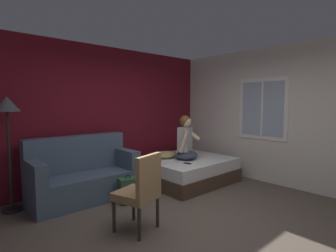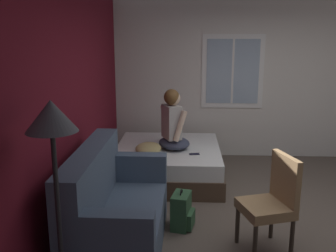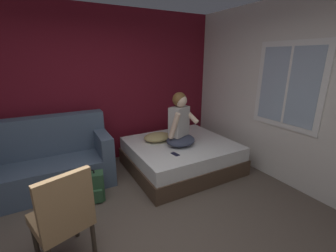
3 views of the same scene
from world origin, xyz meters
name	(u,v)px [view 1 (image 1 of 3)]	position (x,y,z in m)	size (l,w,h in m)	color
ground_plane	(191,226)	(0.00, 0.00, 0.00)	(40.00, 40.00, 0.00)	brown
wall_back_accent	(99,116)	(0.00, 2.49, 1.35)	(10.04, 0.16, 2.70)	maroon
wall_side_with_window	(284,116)	(2.60, 0.01, 1.35)	(0.19, 6.21, 2.70)	silver
bed	(185,169)	(1.37, 1.44, 0.24)	(1.73, 1.57, 0.48)	#4C3828
couch	(83,175)	(-0.63, 1.89, 0.39)	(1.71, 0.84, 1.04)	#47566B
side_chair	(140,190)	(-0.57, 0.33, 0.53)	(0.58, 0.58, 0.98)	#382D23
person_seated	(186,141)	(1.30, 1.37, 0.84)	(0.65, 0.61, 0.88)	#383D51
backpack	(128,191)	(-0.17, 1.22, 0.19)	(0.33, 0.28, 0.46)	#2D5133
throw_pillow	(165,155)	(1.05, 1.70, 0.55)	(0.48, 0.36, 0.14)	tan
cell_phone	(187,163)	(1.03, 1.06, 0.48)	(0.07, 0.14, 0.01)	black
floor_lamp	(7,115)	(-1.64, 2.10, 1.43)	(0.36, 0.36, 1.70)	black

